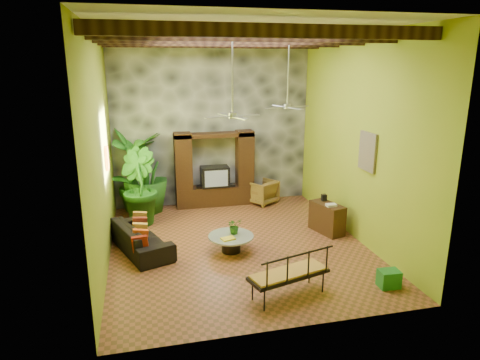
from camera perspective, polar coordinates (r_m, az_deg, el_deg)
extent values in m
plane|color=brown|center=(10.54, -0.31, -8.64)|extent=(7.00, 7.00, 0.00)
cube|color=silver|center=(9.65, -0.35, 19.58)|extent=(6.00, 7.00, 0.02)
cube|color=#94AF27|center=(13.18, -3.78, 7.55)|extent=(6.00, 0.02, 5.00)
cube|color=#94AF27|center=(9.59, -18.12, 3.84)|extent=(0.02, 7.00, 5.00)
cube|color=#94AF27|center=(10.86, 15.36, 5.33)|extent=(0.02, 7.00, 5.00)
cube|color=#34373B|center=(13.13, -3.73, 7.52)|extent=(5.98, 0.10, 4.98)
cube|color=#382111|center=(7.13, 4.62, 19.23)|extent=(5.95, 0.16, 0.22)
cube|color=#382111|center=(8.38, 1.75, 18.70)|extent=(5.95, 0.16, 0.22)
cube|color=#382111|center=(9.64, -0.35, 18.28)|extent=(5.95, 0.16, 0.22)
cube|color=#382111|center=(10.91, -1.96, 17.94)|extent=(5.95, 0.16, 0.22)
cube|color=#382111|center=(12.18, -3.23, 17.67)|extent=(5.95, 0.16, 0.22)
cube|color=black|center=(13.32, -3.35, -2.07)|extent=(2.40, 0.50, 0.60)
cube|color=black|center=(12.93, -7.57, 1.88)|extent=(0.50, 0.48, 2.00)
cube|color=black|center=(13.25, 0.63, 2.34)|extent=(0.50, 0.48, 2.00)
cube|color=black|center=(12.88, -3.48, 6.02)|extent=(2.40, 0.48, 0.12)
cube|color=black|center=(13.13, -3.38, 0.49)|extent=(0.85, 0.52, 0.62)
cube|color=#8C99A8|center=(12.87, -3.17, 0.18)|extent=(0.70, 0.02, 0.50)
cylinder|color=#ADADB2|center=(9.19, -1.02, 14.18)|extent=(0.04, 0.04, 1.80)
cylinder|color=#ADADB2|center=(9.26, -0.99, 8.60)|extent=(0.18, 0.18, 0.12)
cube|color=#ADADB2|center=(9.43, 0.97, 8.60)|extent=(0.58, 0.26, 0.01)
cube|color=#ADADB2|center=(9.58, -1.99, 8.70)|extent=(0.26, 0.58, 0.01)
cube|color=#ADADB2|center=(9.10, -3.03, 8.34)|extent=(0.58, 0.26, 0.01)
cube|color=#ADADB2|center=(8.94, 0.08, 8.23)|extent=(0.26, 0.58, 0.01)
cylinder|color=#ADADB2|center=(11.23, 6.46, 14.31)|extent=(0.04, 0.04, 1.80)
cylinder|color=#ADADB2|center=(11.28, 6.33, 9.74)|extent=(0.18, 0.18, 0.12)
cube|color=#ADADB2|center=(11.49, 7.82, 9.70)|extent=(0.58, 0.26, 0.01)
cube|color=#ADADB2|center=(11.58, 5.30, 9.82)|extent=(0.26, 0.58, 0.01)
cube|color=#ADADB2|center=(11.09, 4.77, 9.58)|extent=(0.58, 0.26, 0.01)
cube|color=#ADADB2|center=(10.99, 7.40, 9.45)|extent=(0.26, 0.58, 0.01)
cube|color=#BB8B16|center=(10.64, -17.33, 2.79)|extent=(0.06, 0.32, 0.55)
cube|color=#235883|center=(10.36, 16.65, 3.64)|extent=(0.06, 0.70, 0.90)
imported|color=black|center=(10.43, -13.15, -7.43)|extent=(1.56, 2.36, 0.64)
imported|color=olive|center=(13.46, 2.96, -1.57)|extent=(1.10, 1.11, 0.74)
imported|color=#23681B|center=(12.91, -14.40, 1.21)|extent=(1.40, 1.57, 2.48)
imported|color=#1F5F19|center=(11.91, -13.46, -0.86)|extent=(1.38, 1.46, 2.09)
imported|color=#225B18|center=(12.80, -12.53, 0.94)|extent=(1.68, 1.68, 2.35)
cylinder|color=black|center=(10.14, -1.20, -8.56)|extent=(0.45, 0.45, 0.36)
cylinder|color=#B1BDB7|center=(10.06, -1.21, -7.52)|extent=(1.06, 1.06, 0.04)
imported|color=#265817|center=(10.10, -0.75, -6.11)|extent=(0.41, 0.38, 0.38)
cube|color=yellow|center=(9.84, -1.60, -7.82)|extent=(0.35, 0.29, 0.03)
cube|color=black|center=(8.27, 6.50, -12.42)|extent=(1.65, 0.93, 0.06)
cube|color=gold|center=(8.25, 6.51, -12.18)|extent=(1.56, 0.86, 0.06)
cube|color=black|center=(7.92, 7.26, -11.61)|extent=(1.52, 0.47, 0.54)
cube|color=#341B10|center=(11.39, 11.52, -4.98)|extent=(0.70, 1.06, 0.78)
cube|color=#1E7125|center=(9.14, 19.23, -12.33)|extent=(0.42, 0.32, 0.35)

